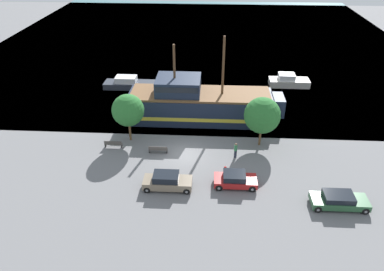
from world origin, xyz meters
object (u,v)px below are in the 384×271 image
pirate_ship (199,103)px  parked_car_curb_rear (167,181)px  moored_boat_dockside (129,83)px  moored_boat_outer (288,81)px  parked_car_curb_front (339,200)px  parked_car_curb_mid (235,179)px  pedestrian_walking_near (236,150)px  fire_hydrant (225,169)px  bench_promenade_east (158,149)px  bench_promenade_west (113,144)px

pirate_ship → parked_car_curb_rear: pirate_ship is taller
moored_boat_dockside → moored_boat_outer: 23.41m
pirate_ship → parked_car_curb_front: bearing=-51.3°
moored_boat_dockside → parked_car_curb_mid: size_ratio=1.91×
parked_car_curb_front → moored_boat_dockside: bearing=133.1°
parked_car_curb_front → pedestrian_walking_near: bearing=140.1°
fire_hydrant → bench_promenade_east: (-7.00, 3.16, 0.04)m
moored_boat_dockside → bench_promenade_west: moored_boat_dockside is taller
moored_boat_dockside → fire_hydrant: moored_boat_dockside is taller
bench_promenade_east → moored_boat_dockside: bearing=110.8°
parked_car_curb_front → parked_car_curb_rear: 15.06m
bench_promenade_west → pedestrian_walking_near: bearing=-5.2°
bench_promenade_west → pedestrian_walking_near: size_ratio=1.11×
moored_boat_dockside → pedestrian_walking_near: (14.71, -17.72, 0.24)m
bench_promenade_east → bench_promenade_west: size_ratio=1.04×
parked_car_curb_rear → bench_promenade_east: bearing=105.9°
moored_boat_dockside → fire_hydrant: bearing=-56.4°
moored_boat_outer → fire_hydrant: 24.58m
parked_car_curb_rear → moored_boat_dockside: bearing=109.6°
moored_boat_dockside → moored_boat_outer: moored_boat_outer is taller
parked_car_curb_mid → parked_car_curb_front: bearing=-15.3°
pirate_ship → parked_car_curb_front: size_ratio=3.90×
pirate_ship → bench_promenade_east: 9.33m
moored_boat_outer → bench_promenade_west: moored_boat_outer is taller
moored_boat_dockside → parked_car_curb_mid: bearing=-57.2°
pedestrian_walking_near → parked_car_curb_rear: bearing=-139.7°
moored_boat_dockside → parked_car_curb_front: 34.02m
parked_car_curb_rear → fire_hydrant: (5.35, 2.66, -0.34)m
parked_car_curb_mid → bench_promenade_west: (-12.84, 5.93, -0.23)m
moored_boat_dockside → fire_hydrant: size_ratio=9.83×
fire_hydrant → bench_promenade_west: bench_promenade_west is taller
pirate_ship → moored_boat_outer: pirate_ship is taller
parked_car_curb_mid → pedestrian_walking_near: pedestrian_walking_near is taller
bench_promenade_east → fire_hydrant: bearing=-24.3°
bench_promenade_east → bench_promenade_west: (-4.98, 0.83, -0.00)m
pirate_ship → pedestrian_walking_near: pirate_ship is taller
pirate_ship → bench_promenade_west: 11.75m
parked_car_curb_mid → parked_car_curb_rear: bearing=-173.4°
moored_boat_dockside → fire_hydrant: (13.61, -20.52, -0.22)m
pirate_ship → fire_hydrant: size_ratio=24.51×
pirate_ship → moored_boat_dockside: bearing=139.4°
moored_boat_dockside → parked_car_curb_rear: moored_boat_dockside is taller
parked_car_curb_rear → parked_car_curb_front: bearing=-6.4°
pirate_ship → bench_promenade_east: size_ratio=9.49×
bench_promenade_east → bench_promenade_west: bearing=170.5°
moored_boat_outer → parked_car_curb_rear: (-15.06, -25.23, 0.05)m
moored_boat_dockside → parked_car_curb_rear: (8.26, -23.18, 0.12)m
parked_car_curb_mid → pedestrian_walking_near: size_ratio=2.30×
moored_boat_outer → pedestrian_walking_near: 21.57m
moored_boat_outer → parked_car_curb_rear: bearing=-120.8°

